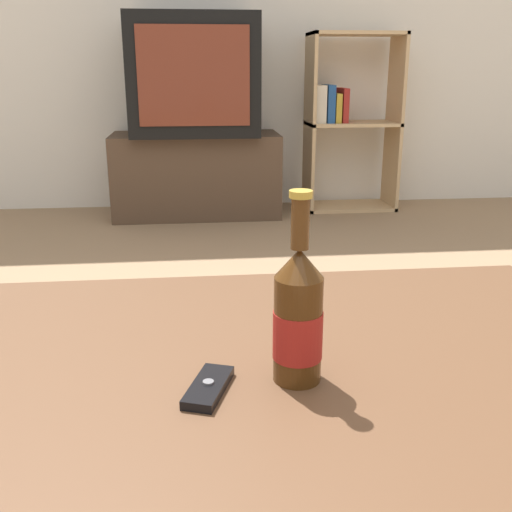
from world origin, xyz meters
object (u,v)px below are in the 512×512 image
Objects in this scene: bookshelf at (346,119)px; beer_bottle at (298,317)px; television at (193,76)px; cell_phone at (208,387)px; tv_stand at (196,175)px.

bookshelf reaches higher than beer_bottle.
television is 2.81m from cell_phone.
bookshelf is at bearing 91.53° from cell_phone.
cell_phone is (-0.01, -2.79, 0.17)m from tv_stand.
cell_phone is at bearing -169.97° from beer_bottle.
television is 0.68× the size of bookshelf.
television is at bearing 92.51° from beer_bottle.
tv_stand is at bearing 90.00° from television.
beer_bottle is 0.16m from cell_phone.
cell_phone is at bearing -90.25° from tv_stand.
cell_phone is at bearing -107.97° from bookshelf.
tv_stand is 3.39× the size of beer_bottle.
bookshelf reaches higher than cell_phone.
bookshelf is at bearing 74.34° from beer_bottle.
bookshelf reaches higher than tv_stand.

